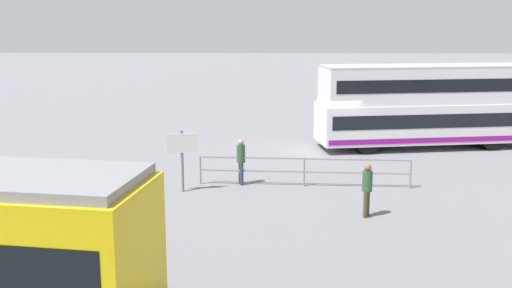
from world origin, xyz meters
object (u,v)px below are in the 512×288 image
at_px(pedestrian_crossing, 367,186).
at_px(double_decker_bus, 427,106).
at_px(info_sign, 182,150).
at_px(pedestrian_near_railing, 241,158).

bearing_deg(pedestrian_crossing, double_decker_bus, -112.32).
xyz_separation_m(pedestrian_crossing, info_sign, (6.18, -2.67, 0.55)).
bearing_deg(pedestrian_near_railing, pedestrian_crossing, 138.16).
height_order(double_decker_bus, pedestrian_crossing, double_decker_bus).
xyz_separation_m(double_decker_bus, info_sign, (10.58, 8.04, -0.48)).
relative_size(pedestrian_near_railing, info_sign, 0.78).
distance_m(double_decker_bus, info_sign, 13.30).
bearing_deg(info_sign, pedestrian_near_railing, -153.08).
distance_m(double_decker_bus, pedestrian_crossing, 11.62).
height_order(double_decker_bus, info_sign, double_decker_bus).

